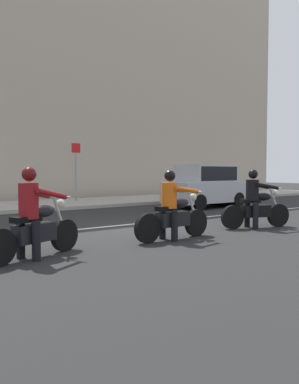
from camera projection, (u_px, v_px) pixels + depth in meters
name	position (u px, v px, depth m)	size (l,w,h in m)	color
ground_plane	(138.00, 229.00, 10.26)	(80.00, 80.00, 0.00)	#262626
sidewalk_slab	(30.00, 205.00, 16.64)	(40.00, 4.40, 0.14)	#A8A399
building_facade	(3.00, 51.00, 18.96)	(40.00, 1.40, 14.82)	#B7A893
lane_marking_stripe	(135.00, 224.00, 11.29)	(18.00, 0.14, 0.01)	silver
motorcycle_with_rider_black_leather	(255.00, 204.00, 10.47)	(2.00, 0.90, 1.58)	black
motorcycle_with_rider_orange_stripe	(173.00, 211.00, 8.67)	(2.10, 0.70, 1.56)	black
motorcycle_with_rider_crimson	(34.00, 221.00, 6.79)	(1.97, 0.94, 1.60)	black
parked_hatchback_silver	(206.00, 186.00, 16.46)	(3.67, 1.76, 1.80)	#B2B5BA
street_sign_post	(76.00, 166.00, 18.23)	(0.44, 0.08, 2.73)	gray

